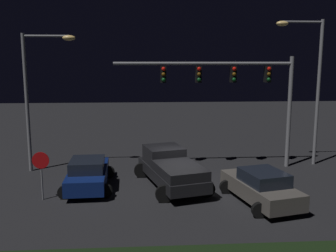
{
  "coord_description": "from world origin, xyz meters",
  "views": [
    {
      "loc": [
        -1.87,
        -18.03,
        6.2
      ],
      "look_at": [
        -0.57,
        1.81,
        2.8
      ],
      "focal_mm": 40.33,
      "sensor_mm": 36.0,
      "label": 1
    }
  ],
  "objects": [
    {
      "name": "traffic_signal_gantry",
      "position": [
        3.3,
        3.36,
        5.03
      ],
      "size": [
        10.32,
        0.56,
        6.5
      ],
      "color": "slate",
      "rests_on": "ground_plane"
    },
    {
      "name": "car_sedan",
      "position": [
        -4.65,
        0.16,
        0.74
      ],
      "size": [
        2.6,
        4.47,
        1.51
      ],
      "rotation": [
        0.0,
        0.0,
        1.61
      ],
      "color": "navy",
      "rests_on": "ground_plane"
    },
    {
      "name": "car_sedan_far",
      "position": [
        3.28,
        -2.35,
        0.74
      ],
      "size": [
        3.13,
        4.7,
        1.51
      ],
      "rotation": [
        0.0,
        0.0,
        1.81
      ],
      "color": "#514C47",
      "rests_on": "ground_plane"
    },
    {
      "name": "ground_plane",
      "position": [
        0.0,
        0.0,
        0.0
      ],
      "size": [
        80.0,
        80.0,
        0.0
      ],
      "primitive_type": "plane",
      "color": "black"
    },
    {
      "name": "pickup_truck",
      "position": [
        -0.56,
        0.27,
        1.0
      ],
      "size": [
        3.81,
        5.74,
        1.8
      ],
      "rotation": [
        0.0,
        0.0,
        1.84
      ],
      "color": "black",
      "rests_on": "ground_plane"
    },
    {
      "name": "stop_sign",
      "position": [
        -6.49,
        -1.35,
        1.56
      ],
      "size": [
        0.76,
        0.08,
        2.23
      ],
      "color": "slate",
      "rests_on": "ground_plane"
    },
    {
      "name": "street_lamp_right",
      "position": [
        7.95,
        3.75,
        5.4
      ],
      "size": [
        2.83,
        0.44,
        8.6
      ],
      "color": "slate",
      "rests_on": "ground_plane"
    },
    {
      "name": "street_lamp_left",
      "position": [
        -7.76,
        3.43,
        4.93
      ],
      "size": [
        2.92,
        0.44,
        7.73
      ],
      "color": "slate",
      "rests_on": "ground_plane"
    }
  ]
}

